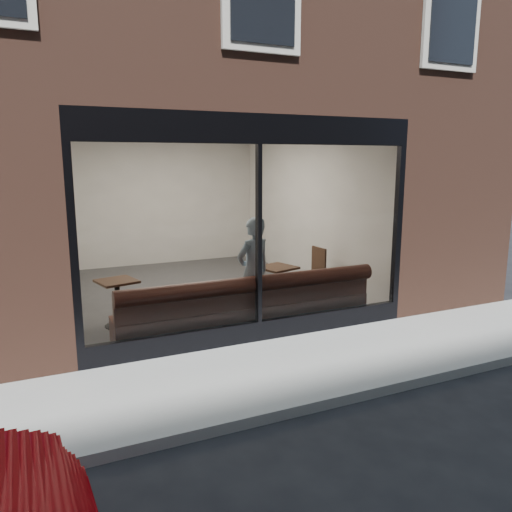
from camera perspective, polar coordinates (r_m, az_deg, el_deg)
name	(u,v)px	position (r m, az deg, el deg)	size (l,w,h in m)	color
ground	(338,402)	(5.73, 9.33, -16.15)	(120.00, 120.00, 0.00)	black
sidewalk_near	(293,367)	(6.50, 4.30, -12.56)	(40.00, 2.00, 0.01)	gray
kerb_near	(341,399)	(5.67, 9.64, -15.81)	(40.00, 0.10, 0.12)	gray
host_building_pier_right	(291,196)	(13.93, 4.02, 6.90)	(2.50, 12.00, 3.20)	brown
host_building_backfill	(133,193)	(15.50, -13.88, 7.03)	(5.00, 6.00, 3.20)	brown
cafe_floor	(196,291)	(9.98, -6.87, -4.02)	(6.00, 6.00, 0.00)	#2D2D30
cafe_ceiling	(192,127)	(9.66, -7.31, 14.45)	(6.00, 6.00, 0.00)	white
cafe_wall_back	(157,200)	(12.57, -11.25, 6.27)	(5.00, 5.00, 0.00)	silver
cafe_wall_left	(55,218)	(9.26, -21.96, 4.03)	(6.00, 6.00, 0.00)	silver
cafe_wall_right	(306,207)	(10.71, 5.78, 5.62)	(6.00, 6.00, 0.00)	silver
storefront_kick	(259,331)	(7.31, 0.30, -8.56)	(5.00, 0.10, 0.30)	black
storefront_header	(259,129)	(6.90, 0.33, 14.34)	(5.00, 0.10, 0.40)	black
storefront_mullion	(259,236)	(6.97, 0.31, 2.35)	(0.06, 0.10, 2.50)	black
storefront_glass	(260,236)	(6.94, 0.42, 2.31)	(4.80, 4.80, 0.00)	white
banquette	(248,318)	(7.63, -0.97, -7.11)	(4.00, 0.55, 0.45)	#331812
person	(254,272)	(7.83, -0.29, -1.81)	(0.63, 0.41, 1.72)	#88A1B6
cafe_table_left	(117,281)	(8.02, -15.63, -2.80)	(0.55, 0.55, 0.04)	#321E13
cafe_table_right	(277,268)	(8.70, 2.41, -1.33)	(0.58, 0.58, 0.04)	#321E13
cafe_chair_right	(310,285)	(9.59, 6.19, -3.28)	(0.44, 0.44, 0.04)	#321E13
wall_poster	(61,230)	(8.50, -21.36, 2.77)	(0.02, 0.60, 0.80)	white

